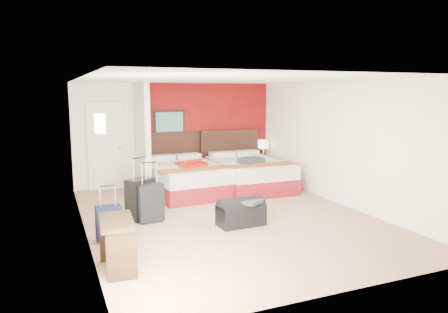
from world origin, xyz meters
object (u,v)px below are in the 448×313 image
nightstand (263,169)px  red_suitcase_open (191,163)px  suitcase_charcoal (150,204)px  suitcase_black (140,200)px  duffel_bag (241,214)px  desk (117,245)px  table_lamp (263,149)px  bed_right (249,175)px  suitcase_navy (109,224)px  bed_left (186,179)px

nightstand → red_suitcase_open: bearing=-162.1°
suitcase_charcoal → suitcase_black: bearing=117.3°
suitcase_charcoal → duffel_bag: bearing=-37.5°
duffel_bag → desk: desk is taller
table_lamp → duffel_bag: table_lamp is taller
duffel_bag → suitcase_black: bearing=144.5°
red_suitcase_open → nightstand: (2.30, 0.91, -0.43)m
table_lamp → duffel_bag: bearing=-123.2°
bed_right → table_lamp: size_ratio=4.41×
table_lamp → suitcase_charcoal: size_ratio=0.77×
bed_right → duffel_bag: bed_right is taller
suitcase_black → duffel_bag: (1.53, -0.98, -0.16)m
suitcase_navy → desk: 1.16m
nightstand → duffel_bag: (-2.24, -3.41, -0.06)m
suitcase_charcoal → suitcase_navy: bearing=-146.6°
bed_left → suitcase_navy: bed_left is taller
nightstand → suitcase_navy: (-4.45, -3.32, -0.00)m
bed_left → bed_right: (1.55, -0.09, 0.00)m
bed_left → suitcase_black: size_ratio=2.99×
bed_left → red_suitcase_open: red_suitcase_open is taller
suitcase_black → desk: 2.18m
red_suitcase_open → suitcase_black: (-1.47, -1.52, -0.34)m
suitcase_black → red_suitcase_open: bearing=14.4°
suitcase_charcoal → nightstand: bearing=27.9°
bed_right → table_lamp: 1.31m
table_lamp → suitcase_navy: bearing=-143.2°
duffel_bag → suitcase_navy: bearing=174.8°
bed_left → suitcase_navy: (-2.04, -2.52, -0.06)m
nightstand → suitcase_black: size_ratio=0.73×
suitcase_black → desk: suitcase_black is taller
suitcase_black → duffel_bag: 1.83m
red_suitcase_open → nightstand: bearing=0.6°
suitcase_black → nightstand: bearing=1.1°
bed_left → duffel_bag: bearing=-90.0°
bed_left → desk: size_ratio=2.66×
red_suitcase_open → suitcase_black: size_ratio=1.02×
suitcase_navy → bed_left: bearing=48.2°
bed_right → desk: 5.11m
suitcase_navy → duffel_bag: bearing=-5.1°
bed_right → red_suitcase_open: red_suitcase_open is taller
bed_right → suitcase_navy: bearing=-144.4°
suitcase_navy → duffel_bag: (2.21, -0.09, -0.06)m
bed_left → red_suitcase_open: bearing=-48.6°
nightstand → desk: bearing=-138.7°
nightstand → desk: 6.35m
red_suitcase_open → bed_left: bearing=114.1°
red_suitcase_open → suitcase_charcoal: size_ratio=1.14×
desk → nightstand: bearing=49.9°
duffel_bag → table_lamp: bearing=53.9°
table_lamp → bed_right: bearing=-133.4°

